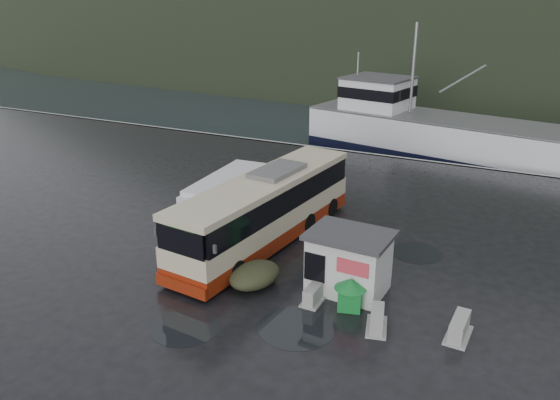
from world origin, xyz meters
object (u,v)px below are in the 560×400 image
at_px(dome_tent, 255,285).
at_px(jersey_barrier_c, 376,328).
at_px(waste_bin_right, 349,308).
at_px(white_van, 229,224).
at_px(jersey_barrier_a, 314,301).
at_px(waste_bin_left, 330,267).
at_px(coach_bus, 266,241).
at_px(fishing_trawler, 442,141).
at_px(ticket_kiosk, 347,290).
at_px(jersey_barrier_b, 458,337).

distance_m(dome_tent, jersey_barrier_c, 5.82).
distance_m(waste_bin_right, dome_tent, 4.35).
xyz_separation_m(white_van, jersey_barrier_a, (7.38, -5.41, 0.00)).
relative_size(white_van, dome_tent, 2.64).
bearing_deg(white_van, waste_bin_left, -21.59).
relative_size(coach_bus, waste_bin_right, 9.86).
bearing_deg(fishing_trawler, waste_bin_right, -75.87).
xyz_separation_m(coach_bus, waste_bin_right, (5.99, -4.18, 0.00)).
bearing_deg(coach_bus, dome_tent, -62.95).
distance_m(coach_bus, fishing_trawler, 25.22).
bearing_deg(jersey_barrier_a, white_van, 143.76).
relative_size(coach_bus, white_van, 1.94).
height_order(waste_bin_left, ticket_kiosk, ticket_kiosk).
bearing_deg(dome_tent, jersey_barrier_c, -8.21).
xyz_separation_m(white_van, jersey_barrier_b, (13.17, -5.36, 0.00)).
bearing_deg(white_van, fishing_trawler, 70.38).
xyz_separation_m(dome_tent, jersey_barrier_c, (5.76, -0.83, 0.00)).
height_order(coach_bus, white_van, coach_bus).
distance_m(waste_bin_left, ticket_kiosk, 2.14).
bearing_deg(jersey_barrier_b, waste_bin_left, 154.31).
bearing_deg(fishing_trawler, ticket_kiosk, -76.87).
relative_size(waste_bin_left, jersey_barrier_a, 1.04).
bearing_deg(jersey_barrier_c, ticket_kiosk, 131.22).
bearing_deg(jersey_barrier_b, fishing_trawler, 101.66).
xyz_separation_m(white_van, ticket_kiosk, (8.30, -3.91, 0.00)).
height_order(jersey_barrier_b, fishing_trawler, fishing_trawler).
bearing_deg(white_van, waste_bin_right, -33.50).
bearing_deg(jersey_barrier_b, white_van, 157.86).
bearing_deg(coach_bus, ticket_kiosk, -21.67).
bearing_deg(fishing_trawler, dome_tent, -84.41).
height_order(ticket_kiosk, jersey_barrier_c, ticket_kiosk).
xyz_separation_m(coach_bus, jersey_barrier_a, (4.51, -4.34, 0.00)).
bearing_deg(jersey_barrier_a, coach_bus, 136.08).
bearing_deg(coach_bus, waste_bin_left, -11.52).
xyz_separation_m(dome_tent, fishing_trawler, (2.63, 29.12, 0.00)).
xyz_separation_m(white_van, waste_bin_left, (6.86, -2.32, 0.00)).
bearing_deg(waste_bin_left, coach_bus, 162.56).
distance_m(coach_bus, jersey_barrier_c, 8.98).
distance_m(coach_bus, white_van, 3.07).
xyz_separation_m(waste_bin_left, jersey_barrier_a, (0.52, -3.09, 0.00)).
bearing_deg(jersey_barrier_a, ticket_kiosk, 58.40).
bearing_deg(fishing_trawler, jersey_barrier_b, -67.58).
relative_size(jersey_barrier_a, jersey_barrier_c, 0.97).
height_order(jersey_barrier_a, jersey_barrier_c, jersey_barrier_c).
distance_m(dome_tent, jersey_barrier_b, 8.65).
xyz_separation_m(coach_bus, dome_tent, (1.65, -4.26, 0.00)).
xyz_separation_m(white_van, waste_bin_right, (8.87, -5.25, 0.00)).
distance_m(coach_bus, jersey_barrier_a, 6.25).
relative_size(ticket_kiosk, jersey_barrier_c, 2.22).
bearing_deg(jersey_barrier_c, waste_bin_right, 147.07).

